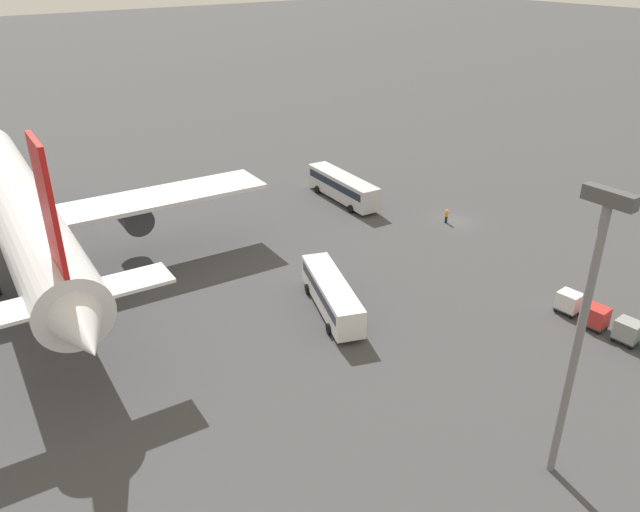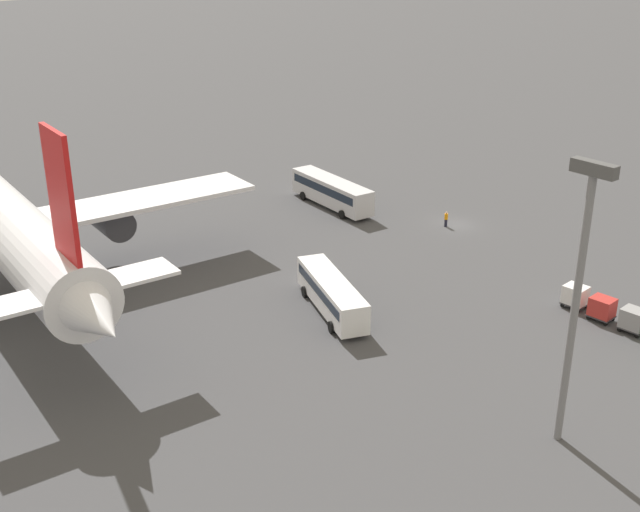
{
  "view_description": "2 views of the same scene",
  "coord_description": "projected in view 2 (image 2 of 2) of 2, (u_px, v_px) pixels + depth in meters",
  "views": [
    {
      "loc": [
        -45.87,
        54.22,
        29.64
      ],
      "look_at": [
        -5.78,
        24.51,
        4.86
      ],
      "focal_mm": 35.0,
      "sensor_mm": 36.0,
      "label": 1
    },
    {
      "loc": [
        -54.74,
        64.97,
        31.38
      ],
      "look_at": [
        -3.6,
        22.56,
        3.45
      ],
      "focal_mm": 45.0,
      "sensor_mm": 36.0,
      "label": 2
    }
  ],
  "objects": [
    {
      "name": "shuttle_bus_far",
      "position": [
        332.0,
        293.0,
        68.79
      ],
      "size": [
        11.73,
        6.45,
        3.03
      ],
      "rotation": [
        0.0,
        0.0,
        -0.36
      ],
      "color": "white",
      "rests_on": "ground"
    },
    {
      "name": "cargo_cart_white",
      "position": [
        575.0,
        295.0,
        69.74
      ],
      "size": [
        2.11,
        1.82,
        2.06
      ],
      "rotation": [
        0.0,
        0.0,
        0.07
      ],
      "color": "#38383D",
      "rests_on": "ground"
    },
    {
      "name": "light_pole",
      "position": [
        579.0,
        280.0,
        48.13
      ],
      "size": [
        2.8,
        0.7,
        18.76
      ],
      "color": "slate",
      "rests_on": "ground"
    },
    {
      "name": "shuttle_bus_near",
      "position": [
        332.0,
        190.0,
        94.13
      ],
      "size": [
        13.17,
        3.93,
        3.35
      ],
      "rotation": [
        0.0,
        0.0,
        -0.09
      ],
      "color": "silver",
      "rests_on": "ground"
    },
    {
      "name": "worker_person",
      "position": [
        446.0,
        219.0,
        88.41
      ],
      "size": [
        0.38,
        0.38,
        1.74
      ],
      "color": "#1E1E2D",
      "rests_on": "ground"
    },
    {
      "name": "cargo_cart_red",
      "position": [
        602.0,
        308.0,
        67.53
      ],
      "size": [
        2.11,
        1.82,
        2.06
      ],
      "rotation": [
        0.0,
        0.0,
        0.07
      ],
      "color": "#38383D",
      "rests_on": "ground"
    },
    {
      "name": "ground_plane",
      "position": [
        455.0,
        225.0,
        89.23
      ],
      "size": [
        600.0,
        600.0,
        0.0
      ],
      "primitive_type": "plane",
      "color": "#424244"
    },
    {
      "name": "cargo_cart_grey",
      "position": [
        633.0,
        319.0,
        65.56
      ],
      "size": [
        2.11,
        1.82,
        2.06
      ],
      "rotation": [
        0.0,
        0.0,
        0.07
      ],
      "color": "#38383D",
      "rests_on": "ground"
    }
  ]
}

